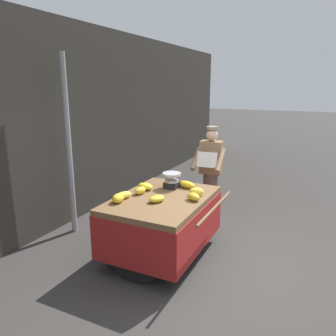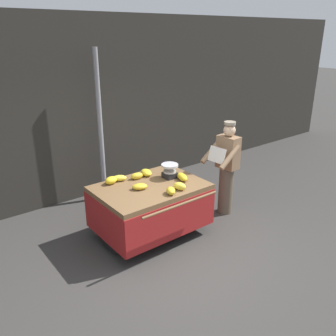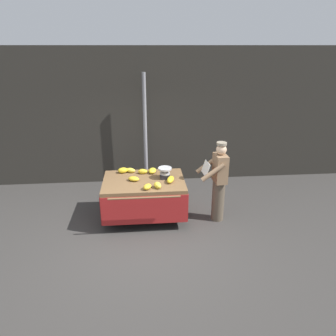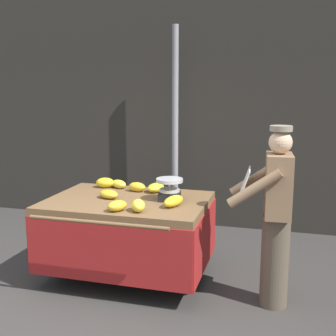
% 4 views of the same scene
% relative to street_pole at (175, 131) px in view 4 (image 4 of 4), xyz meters
% --- Properties ---
extents(ground_plane, '(60.00, 60.00, 0.00)m').
position_rel_street_pole_xyz_m(ground_plane, '(-0.09, -2.65, -1.45)').
color(ground_plane, '#383533').
extents(back_wall, '(16.00, 0.24, 3.48)m').
position_rel_street_pole_xyz_m(back_wall, '(-0.09, 0.45, 0.29)').
color(back_wall, '#2D2B26').
rests_on(back_wall, ground).
extents(street_pole, '(0.09, 0.09, 2.89)m').
position_rel_street_pole_xyz_m(street_pole, '(0.00, 0.00, 0.00)').
color(street_pole, gray).
rests_on(street_pole, ground).
extents(banana_cart, '(1.70, 1.39, 0.89)m').
position_rel_street_pole_xyz_m(banana_cart, '(-0.08, -1.71, -0.79)').
color(banana_cart, brown).
rests_on(banana_cart, ground).
extents(weighing_scale, '(0.28, 0.28, 0.24)m').
position_rel_street_pole_xyz_m(weighing_scale, '(0.37, -1.64, -0.44)').
color(weighing_scale, black).
rests_on(weighing_scale, banana_cart).
extents(banana_bunch_0, '(0.28, 0.24, 0.09)m').
position_rel_street_pole_xyz_m(banana_bunch_0, '(-0.28, -1.73, -0.52)').
color(banana_bunch_0, gold).
rests_on(banana_bunch_0, banana_cart).
extents(banana_bunch_1, '(0.22, 0.15, 0.11)m').
position_rel_street_pole_xyz_m(banana_bunch_1, '(-0.10, -1.36, -0.51)').
color(banana_bunch_1, gold).
rests_on(banana_bunch_1, banana_cart).
extents(banana_bunch_2, '(0.22, 0.25, 0.10)m').
position_rel_street_pole_xyz_m(banana_bunch_2, '(-0.01, -2.15, -0.51)').
color(banana_bunch_2, gold).
rests_on(banana_bunch_2, banana_cart).
extents(banana_bunch_3, '(0.24, 0.19, 0.12)m').
position_rel_street_pole_xyz_m(banana_bunch_3, '(-0.52, -1.27, -0.50)').
color(banana_bunch_3, gold).
rests_on(banana_bunch_3, banana_cart).
extents(banana_bunch_4, '(0.26, 0.22, 0.10)m').
position_rel_street_pole_xyz_m(banana_bunch_4, '(-0.36, -1.26, -0.51)').
color(banana_bunch_4, yellow).
rests_on(banana_bunch_4, banana_cart).
extents(banana_bunch_5, '(0.21, 0.32, 0.11)m').
position_rel_street_pole_xyz_m(banana_bunch_5, '(0.46, -1.85, -0.51)').
color(banana_bunch_5, gold).
rests_on(banana_bunch_5, banana_cart).
extents(banana_bunch_6, '(0.19, 0.23, 0.12)m').
position_rel_street_pole_xyz_m(banana_bunch_6, '(0.19, -2.12, -0.50)').
color(banana_bunch_6, yellow).
rests_on(banana_bunch_6, banana_cart).
extents(banana_bunch_7, '(0.21, 0.28, 0.10)m').
position_rel_street_pole_xyz_m(banana_bunch_7, '(0.12, -1.32, -0.51)').
color(banana_bunch_7, yellow).
rests_on(banana_bunch_7, banana_cart).
extents(vendor_person, '(0.60, 0.54, 1.71)m').
position_rel_street_pole_xyz_m(vendor_person, '(1.45, -1.90, -0.57)').
color(vendor_person, brown).
rests_on(vendor_person, ground).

